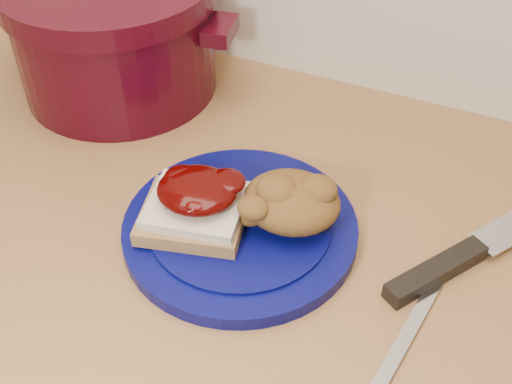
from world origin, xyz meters
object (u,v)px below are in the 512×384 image
at_px(chef_knife, 467,254).
at_px(dutch_oven, 115,34).
at_px(plate, 240,229).
at_px(butter_knife, 406,336).
at_px(pepper_grinder, 88,23).

distance_m(chef_knife, dutch_oven, 0.54).
xyz_separation_m(plate, butter_knife, (0.20, -0.06, -0.00)).
height_order(dutch_oven, pepper_grinder, dutch_oven).
xyz_separation_m(chef_knife, dutch_oven, (-0.51, 0.13, 0.07)).
xyz_separation_m(butter_knife, dutch_oven, (-0.48, 0.26, 0.08)).
xyz_separation_m(plate, pepper_grinder, (-0.36, 0.24, 0.05)).
height_order(plate, chef_knife, chef_knife).
bearing_deg(dutch_oven, butter_knife, -28.11).
xyz_separation_m(plate, dutch_oven, (-0.28, 0.20, 0.07)).
bearing_deg(plate, dutch_oven, 144.77).
relative_size(plate, dutch_oven, 0.75).
bearing_deg(chef_knife, dutch_oven, 108.66).
height_order(butter_knife, dutch_oven, dutch_oven).
height_order(plate, dutch_oven, dutch_oven).
bearing_deg(pepper_grinder, plate, -33.89).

